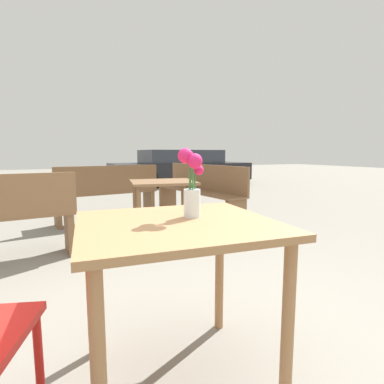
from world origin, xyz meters
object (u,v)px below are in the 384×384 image
(bench_far, at_px, (108,192))
(bench_near, at_px, (200,188))
(table_back, at_px, (163,191))
(table_front, at_px, (177,248))
(flower_vase, at_px, (191,185))
(parked_car, at_px, (180,168))

(bench_far, bearing_deg, bench_near, -12.38)
(table_back, bearing_deg, table_front, -107.48)
(flower_vase, xyz_separation_m, table_back, (0.60, 2.16, -0.32))
(bench_near, bearing_deg, bench_far, 167.62)
(flower_vase, height_order, table_back, flower_vase)
(table_front, relative_size, parked_car, 0.20)
(parked_car, bearing_deg, table_back, -114.20)
(table_back, bearing_deg, bench_near, 42.67)
(table_back, bearing_deg, parked_car, 65.80)
(table_front, height_order, table_back, table_front)
(table_front, height_order, flower_vase, flower_vase)
(bench_near, height_order, table_back, bench_near)
(table_back, relative_size, parked_car, 0.19)
(flower_vase, relative_size, table_back, 0.37)
(bench_near, distance_m, parked_car, 5.28)
(bench_far, relative_size, table_back, 1.82)
(table_front, distance_m, bench_far, 3.36)
(table_front, distance_m, parked_car, 8.69)
(table_front, relative_size, flower_vase, 2.82)
(table_front, height_order, bench_near, bench_near)
(bench_near, height_order, bench_far, same)
(table_front, distance_m, flower_vase, 0.29)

